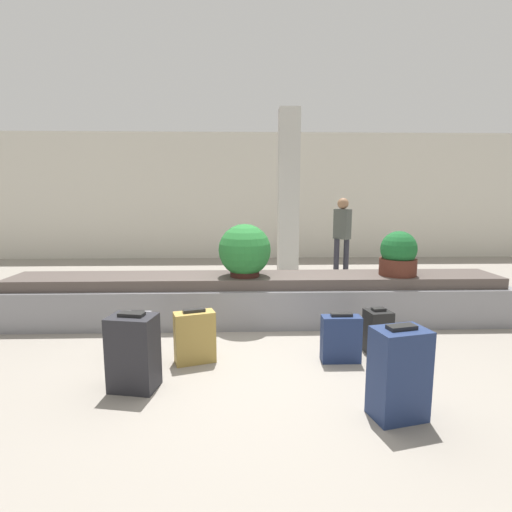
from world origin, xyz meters
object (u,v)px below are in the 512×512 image
suitcase_4 (195,337)px  suitcase_5 (341,339)px  suitcase_0 (399,373)px  potted_plant_1 (245,251)px  suitcase_2 (378,332)px  suitcase_3 (133,352)px  potted_plant_0 (398,255)px  traveler_0 (342,230)px  pillar (288,198)px  suitcase_1 (138,335)px

suitcase_4 → suitcase_5: (1.46, -0.03, -0.02)m
suitcase_0 → potted_plant_1: 2.60m
suitcase_2 → suitcase_3: (-2.36, -0.71, 0.09)m
suitcase_3 → potted_plant_1: potted_plant_1 is taller
suitcase_5 → potted_plant_0: (1.03, 1.25, 0.65)m
suitcase_3 → traveler_0: (2.95, 4.72, 0.61)m
pillar → suitcase_0: 4.91m
potted_plant_1 → suitcase_1: bearing=-135.8°
pillar → suitcase_2: bearing=-80.8°
suitcase_0 → suitcase_4: size_ratio=1.32×
pillar → suitcase_2: pillar is taller
potted_plant_0 → suitcase_0: bearing=-110.5°
suitcase_1 → suitcase_5: bearing=-2.4°
pillar → traveler_0: 1.43m
pillar → potted_plant_1: (-0.83, -2.47, -0.65)m
suitcase_4 → potted_plant_0: bearing=8.1°
suitcase_0 → suitcase_2: bearing=64.9°
suitcase_4 → potted_plant_1: potted_plant_1 is taller
pillar → potted_plant_0: size_ratio=5.56×
traveler_0 → suitcase_3: bearing=107.9°
suitcase_4 → potted_plant_1: (0.51, 1.21, 0.68)m
suitcase_0 → suitcase_5: suitcase_0 is taller
suitcase_0 → suitcase_3: 2.17m
suitcase_4 → potted_plant_0: (2.50, 1.22, 0.63)m
suitcase_4 → traveler_0: traveler_0 is taller
potted_plant_0 → potted_plant_1: potted_plant_1 is taller
suitcase_5 → potted_plant_0: potted_plant_0 is taller
suitcase_1 → suitcase_3: size_ratio=0.72×
suitcase_4 → suitcase_0: bearing=-50.7°
suitcase_1 → traveler_0: bearing=54.8°
suitcase_5 → suitcase_1: bearing=175.2°
pillar → suitcase_5: bearing=-88.0°
suitcase_4 → suitcase_3: bearing=-148.5°
potted_plant_1 → suitcase_4: bearing=-112.7°
suitcase_4 → suitcase_5: size_ratio=1.10×
pillar → suitcase_3: bearing=-113.0°
suitcase_1 → suitcase_0: bearing=-25.8°
potted_plant_1 → suitcase_3: bearing=-118.9°
suitcase_3 → traveler_0: traveler_0 is taller
suitcase_1 → potted_plant_1: 1.70m
suitcase_3 → suitcase_4: 0.71m
suitcase_4 → traveler_0: size_ratio=0.35×
suitcase_0 → suitcase_5: size_ratio=1.45×
suitcase_5 → potted_plant_1: bearing=127.4°
suitcase_0 → potted_plant_0: (0.85, 2.28, 0.54)m
suitcase_3 → potted_plant_0: (2.96, 1.76, 0.56)m
pillar → suitcase_5: (0.13, -3.71, -1.36)m
suitcase_3 → potted_plant_0: size_ratio=1.18×
pillar → suitcase_1: size_ratio=6.50×
potted_plant_0 → traveler_0: (-0.00, 2.96, 0.05)m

